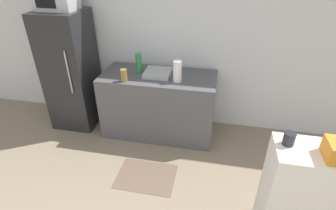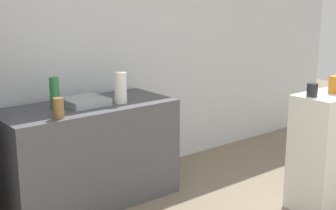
{
  "view_description": "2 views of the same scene",
  "coord_description": "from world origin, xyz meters",
  "px_view_note": "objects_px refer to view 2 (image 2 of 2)",
  "views": [
    {
      "loc": [
        0.77,
        -0.47,
        2.31
      ],
      "look_at": [
        0.29,
        1.87,
        0.89
      ],
      "focal_mm": 28.0,
      "sensor_mm": 36.0,
      "label": 1
    },
    {
      "loc": [
        -1.89,
        -0.87,
        1.81
      ],
      "look_at": [
        0.32,
        1.86,
        0.98
      ],
      "focal_mm": 50.0,
      "sensor_mm": 36.0,
      "label": 2
    }
  ],
  "objects_px": {
    "bottle_short": "(59,108)",
    "jar": "(312,90)",
    "bottle_tall": "(55,93)",
    "paper_towel_roll": "(121,88)"
  },
  "relations": [
    {
      "from": "bottle_tall",
      "to": "bottle_short",
      "type": "xyz_separation_m",
      "value": [
        -0.11,
        -0.29,
        -0.05
      ]
    },
    {
      "from": "bottle_short",
      "to": "jar",
      "type": "relative_size",
      "value": 1.47
    },
    {
      "from": "bottle_short",
      "to": "paper_towel_roll",
      "type": "height_order",
      "value": "paper_towel_roll"
    },
    {
      "from": "jar",
      "to": "bottle_short",
      "type": "bearing_deg",
      "value": 148.47
    },
    {
      "from": "paper_towel_roll",
      "to": "bottle_tall",
      "type": "bearing_deg",
      "value": 163.87
    },
    {
      "from": "bottle_tall",
      "to": "bottle_short",
      "type": "height_order",
      "value": "bottle_tall"
    },
    {
      "from": "bottle_tall",
      "to": "paper_towel_roll",
      "type": "distance_m",
      "value": 0.57
    },
    {
      "from": "bottle_tall",
      "to": "jar",
      "type": "height_order",
      "value": "bottle_tall"
    },
    {
      "from": "bottle_short",
      "to": "jar",
      "type": "distance_m",
      "value": 2.03
    },
    {
      "from": "bottle_tall",
      "to": "paper_towel_roll",
      "type": "relative_size",
      "value": 0.97
    }
  ]
}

